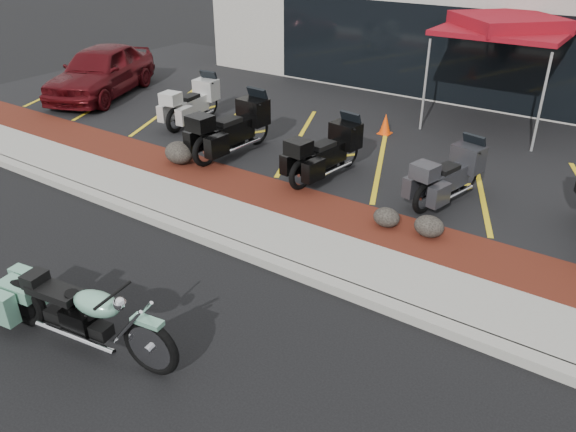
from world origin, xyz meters
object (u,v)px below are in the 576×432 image
Objects in this scene: hero_cruiser at (150,339)px; parked_car at (101,71)px; touring_white at (209,94)px; traffic_cone at (385,124)px; popup_canopy at (507,26)px.

hero_cruiser is 12.26m from parked_car.
hero_cruiser is 9.61m from touring_white.
hero_cruiser reaches higher than traffic_cone.
hero_cruiser is 11.40m from popup_canopy.
popup_canopy reaches higher than touring_white.
touring_white is at bearing 119.14° from hero_cruiser.
parked_car is at bearing -169.02° from traffic_cone.
hero_cruiser is 0.95× the size of popup_canopy.
popup_canopy is at bearing -67.89° from touring_white.
parked_car is (-9.79, 7.36, 0.37)m from hero_cruiser.
parked_car is 8.69m from traffic_cone.
parked_car reaches higher than touring_white.
popup_canopy is at bearing 78.54° from hero_cruiser.
popup_canopy is (1.95, 2.18, 2.20)m from traffic_cone.
parked_car reaches higher than hero_cruiser.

